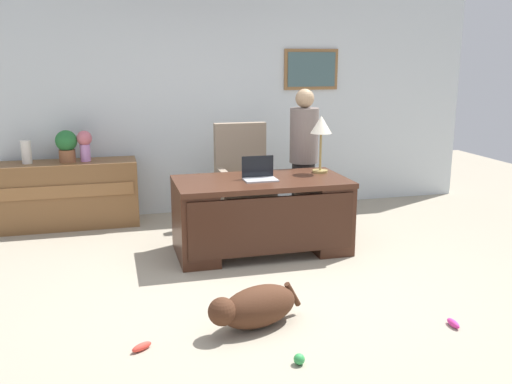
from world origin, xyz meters
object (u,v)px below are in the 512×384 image
dog_lying (255,307)px  desk (262,213)px  dog_toy_ball (299,359)px  dog_toy_bone (453,323)px  vase_with_flowers (85,143)px  dog_toy_plush (142,347)px  credenza (70,194)px  person_standing (304,158)px  vase_empty (26,152)px  armchair (243,182)px  laptop (259,174)px  potted_plant (66,145)px  desk_lamp (321,128)px

dog_lying → desk: bearing=72.8°
dog_toy_ball → dog_toy_bone: size_ratio=0.51×
vase_with_flowers → dog_toy_plush: (0.40, -3.11, -0.94)m
credenza → dog_toy_bone: credenza is taller
dog_lying → dog_toy_ball: dog_lying is taller
person_standing → vase_empty: 3.09m
dog_lying → dog_toy_ball: size_ratio=10.44×
person_standing → dog_toy_ball: person_standing is taller
armchair → laptop: bearing=-94.0°
vase_empty → potted_plant: 0.43m
desk_lamp → potted_plant: (-2.58, 1.22, -0.25)m
dog_lying → vase_empty: vase_empty is taller
vase_with_flowers → laptop: bearing=-40.0°
desk_lamp → laptop: bearing=-165.4°
desk_lamp → desk: bearing=-163.6°
dog_toy_plush → vase_empty: bearing=108.2°
person_standing → dog_toy_bone: bearing=-85.2°
dog_lying → dog_toy_plush: dog_lying is taller
potted_plant → vase_empty: bearing=180.0°
dog_lying → dog_toy_plush: bearing=-170.8°
dog_toy_ball → dog_toy_bone: 1.27m
vase_with_flowers → dog_toy_ball: (1.36, -3.55, -0.93)m
dog_lying → dog_toy_bone: size_ratio=5.31×
desk → dog_lying: size_ratio=2.24×
laptop → dog_toy_bone: bearing=-64.3°
dog_lying → dog_toy_plush: size_ratio=4.94×
dog_toy_ball → vase_with_flowers: bearing=110.9°
armchair → vase_with_flowers: (-1.74, 0.47, 0.45)m
credenza → desk: bearing=-36.8°
person_standing → desk_lamp: (-0.00, -0.52, 0.39)m
vase_empty → dog_toy_ball: (1.98, -3.55, -0.85)m
credenza → armchair: armchair is taller
laptop → potted_plant: potted_plant is taller
desk_lamp → dog_lying: bearing=-123.6°
desk → vase_with_flowers: bearing=140.0°
vase_with_flowers → dog_toy_plush: vase_with_flowers is taller
armchair → dog_toy_bone: (0.87, -2.88, -0.49)m
dog_toy_bone → vase_empty: bearing=134.0°
laptop → vase_with_flowers: (-1.67, 1.41, 0.17)m
vase_with_flowers → dog_toy_plush: size_ratio=2.27×
armchair → potted_plant: (-1.93, 0.47, 0.44)m
desk → dog_toy_bone: bearing=-64.7°
armchair → vase_with_flowers: armchair is taller
credenza → desk_lamp: (2.58, -1.22, 0.82)m
person_standing → dog_toy_ball: size_ratio=21.75×
person_standing → credenza: bearing=164.8°
credenza → vase_empty: vase_empty is taller
dog_toy_bone → potted_plant: bearing=129.9°
desk → vase_empty: size_ratio=6.49×
credenza → dog_toy_plush: size_ratio=9.94×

